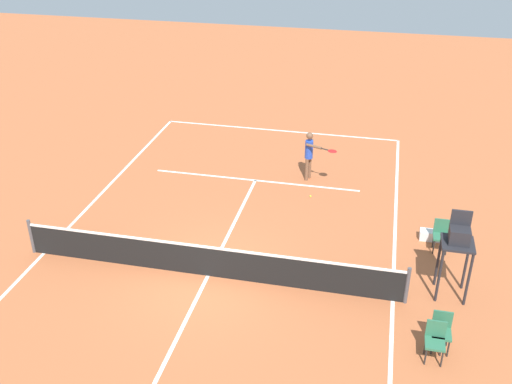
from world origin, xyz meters
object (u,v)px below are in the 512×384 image
object	(u,v)px
equipment_bag	(433,235)
tennis_ball	(310,196)
courtside_chair_near	(442,330)
courtside_chair_mid	(441,234)
courtside_chair_far	(435,340)
umpire_chair	(458,242)
player_serving	(310,152)

from	to	relation	value
equipment_bag	tennis_ball	bearing A→B (deg)	-25.19
courtside_chair_near	courtside_chair_mid	size ratio (longest dim) A/B	1.00
courtside_chair_far	equipment_bag	distance (m)	5.11
umpire_chair	equipment_bag	bearing A→B (deg)	-83.00
umpire_chair	courtside_chair_mid	xyz separation A→B (m)	(0.15, -2.09, -1.07)
tennis_ball	courtside_chair_far	distance (m)	7.91
player_serving	tennis_ball	distance (m)	1.69
courtside_chair_far	courtside_chair_mid	bearing A→B (deg)	-94.32
player_serving	equipment_bag	xyz separation A→B (m)	(-4.19, 3.15, -0.93)
umpire_chair	courtside_chair_far	xyz separation A→B (m)	(0.50, 2.49, -1.07)
player_serving	tennis_ball	world-z (taller)	player_serving
tennis_ball	courtside_chair_mid	xyz separation A→B (m)	(-4.11, 2.36, 0.50)
umpire_chair	courtside_chair_near	distance (m)	2.41
umpire_chair	courtside_chair_mid	bearing A→B (deg)	-85.77
player_serving	courtside_chair_mid	distance (m)	5.71
courtside_chair_near	equipment_bag	world-z (taller)	courtside_chair_near
courtside_chair_near	courtside_chair_mid	distance (m)	4.22
umpire_chair	courtside_chair_near	xyz separation A→B (m)	(0.35, 2.13, -1.07)
courtside_chair_near	player_serving	bearing A→B (deg)	-62.17
courtside_chair_far	equipment_bag	xyz separation A→B (m)	(-0.18, -5.09, -0.38)
umpire_chair	player_serving	bearing A→B (deg)	-51.93
courtside_chair_far	equipment_bag	size ratio (longest dim) A/B	1.25
umpire_chair	courtside_chair_near	world-z (taller)	umpire_chair
courtside_chair_mid	courtside_chair_far	world-z (taller)	same
player_serving	equipment_bag	world-z (taller)	player_serving
player_serving	courtside_chair_near	world-z (taller)	player_serving
courtside_chair_near	courtside_chair_far	world-z (taller)	same
umpire_chair	courtside_chair_mid	distance (m)	2.35
courtside_chair_near	tennis_ball	bearing A→B (deg)	-59.24
equipment_bag	umpire_chair	bearing A→B (deg)	97.00
tennis_ball	courtside_chair_far	size ratio (longest dim) A/B	0.07
player_serving	courtside_chair_mid	xyz separation A→B (m)	(-4.35, 3.66, -0.55)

